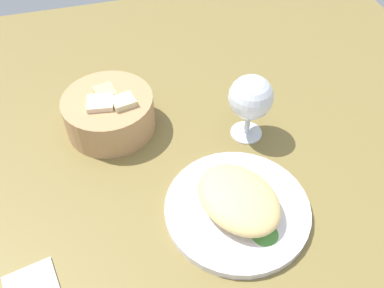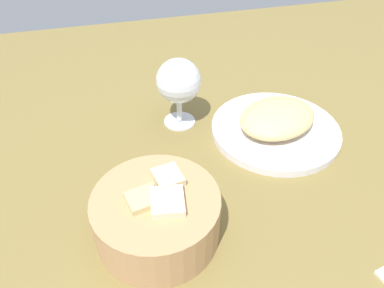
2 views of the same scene
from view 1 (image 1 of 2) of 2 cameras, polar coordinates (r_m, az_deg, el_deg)
ground_plane at (r=68.58cm, az=-3.25°, el=-9.79°), size 140.00×140.00×2.00cm
plate at (r=67.56cm, az=6.18°, el=-8.81°), size 23.12×23.12×1.40cm
omelette at (r=65.28cm, az=6.37°, el=-7.43°), size 17.74×15.72×4.17cm
lettuce_garnish at (r=64.21cm, az=9.97°, el=-11.71°), size 4.17×4.17×1.47cm
bread_basket at (r=78.93cm, az=-11.21°, el=4.23°), size 16.60×16.60×8.18cm
wine_glass_near at (r=73.69cm, az=8.02°, el=6.13°), size 7.99×7.99×12.93cm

